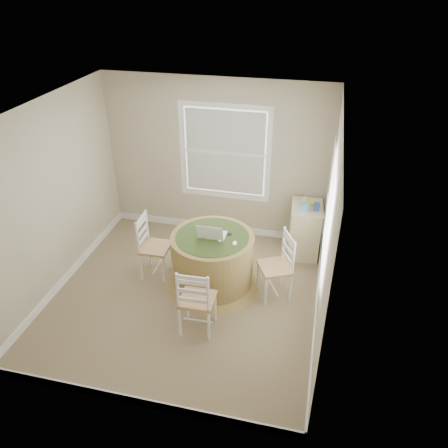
% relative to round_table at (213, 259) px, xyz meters
% --- Properties ---
extents(room, '(3.64, 3.64, 2.64)m').
position_rel_round_table_xyz_m(room, '(-0.15, -0.17, 0.85)').
color(room, '#867855').
rests_on(room, ground).
extents(round_table, '(1.32, 1.32, 0.83)m').
position_rel_round_table_xyz_m(round_table, '(0.00, 0.00, 0.00)').
color(round_table, olive).
rests_on(round_table, ground).
extents(chair_left, '(0.41, 0.43, 0.95)m').
position_rel_round_table_xyz_m(chair_left, '(-0.87, 0.06, 0.03)').
color(chair_left, white).
rests_on(chair_left, ground).
extents(chair_near, '(0.43, 0.41, 0.95)m').
position_rel_round_table_xyz_m(chair_near, '(0.03, -0.89, 0.03)').
color(chair_near, white).
rests_on(chair_near, ground).
extents(chair_right, '(0.55, 0.56, 0.95)m').
position_rel_round_table_xyz_m(chair_right, '(0.87, -0.02, 0.03)').
color(chair_right, white).
rests_on(chair_right, ground).
extents(laptop, '(0.36, 0.32, 0.25)m').
position_rel_round_table_xyz_m(laptop, '(-0.01, 0.00, 0.41)').
color(laptop, white).
rests_on(laptop, round_table).
extents(mouse, '(0.08, 0.11, 0.04)m').
position_rel_round_table_xyz_m(mouse, '(0.12, -0.06, 0.38)').
color(mouse, white).
rests_on(mouse, round_table).
extents(phone, '(0.06, 0.09, 0.02)m').
position_rel_round_table_xyz_m(phone, '(0.33, -0.09, 0.37)').
color(phone, '#B7BABF').
rests_on(phone, round_table).
extents(keys, '(0.07, 0.06, 0.02)m').
position_rel_round_table_xyz_m(keys, '(0.21, 0.10, 0.38)').
color(keys, black).
rests_on(keys, round_table).
extents(corner_chest, '(0.53, 0.67, 0.84)m').
position_rel_round_table_xyz_m(corner_chest, '(1.19, 1.11, -0.02)').
color(corner_chest, beige).
rests_on(corner_chest, ground).
extents(tissue_box, '(0.13, 0.13, 0.10)m').
position_rel_round_table_xyz_m(tissue_box, '(1.15, 0.99, 0.45)').
color(tissue_box, '#61A2DF').
rests_on(tissue_box, corner_chest).
extents(box_yellow, '(0.16, 0.11, 0.06)m').
position_rel_round_table_xyz_m(box_yellow, '(1.24, 1.17, 0.43)').
color(box_yellow, '#C2CA47').
rests_on(box_yellow, corner_chest).
extents(box_blue, '(0.09, 0.09, 0.12)m').
position_rel_round_table_xyz_m(box_blue, '(1.34, 1.01, 0.46)').
color(box_blue, '#33529A').
rests_on(box_blue, corner_chest).
extents(cup_cream, '(0.07, 0.07, 0.09)m').
position_rel_round_table_xyz_m(cup_cream, '(1.14, 1.25, 0.44)').
color(cup_cream, beige).
rests_on(cup_cream, corner_chest).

